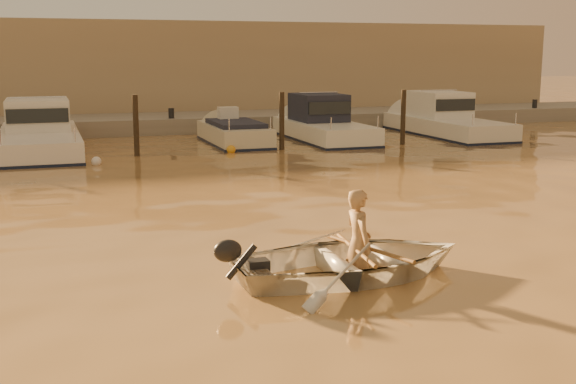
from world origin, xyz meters
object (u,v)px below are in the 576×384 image
object	(u,v)px
moored_boat_4	(324,124)
person	(358,243)
dinghy	(352,260)
moored_boat_5	(446,120)
moored_boat_2	(39,133)
waterfront_building	(106,72)
moored_boat_3	(234,138)

from	to	relation	value
moored_boat_4	person	bearing A→B (deg)	-109.80
dinghy	moored_boat_5	xyz separation A→B (m)	(11.42, 16.43, 0.37)
moored_boat_2	waterfront_building	size ratio (longest dim) A/B	0.19
moored_boat_3	moored_boat_4	xyz separation A→B (m)	(3.59, 0.00, 0.40)
moored_boat_4	moored_boat_5	size ratio (longest dim) A/B	0.89
moored_boat_2	moored_boat_5	world-z (taller)	same
moored_boat_2	waterfront_building	bearing A→B (deg)	73.68
person	moored_boat_2	distance (m)	17.05
moored_boat_4	dinghy	bearing A→B (deg)	-110.10
moored_boat_5	moored_boat_3	bearing A→B (deg)	180.00
moored_boat_3	moored_boat_5	distance (m)	9.01
dinghy	moored_boat_4	size ratio (longest dim) A/B	0.53
moored_boat_3	moored_boat_4	world-z (taller)	moored_boat_4
person	moored_boat_4	xyz separation A→B (m)	(5.91, 16.43, 0.11)
moored_boat_2	moored_boat_5	bearing A→B (deg)	0.00
person	waterfront_building	size ratio (longest dim) A/B	0.04
person	waterfront_building	world-z (taller)	waterfront_building
dinghy	moored_boat_3	size ratio (longest dim) A/B	0.67
dinghy	moored_boat_5	size ratio (longest dim) A/B	0.47
moored_boat_3	moored_boat_5	size ratio (longest dim) A/B	0.70
dinghy	person	bearing A→B (deg)	-90.00
dinghy	person	world-z (taller)	person
dinghy	moored_boat_5	bearing A→B (deg)	-36.13
person	moored_boat_5	bearing A→B (deg)	-35.90
dinghy	moored_boat_3	world-z (taller)	moored_boat_3
moored_boat_2	person	bearing A→B (deg)	-74.52
moored_boat_2	moored_boat_3	bearing A→B (deg)	0.00
moored_boat_2	moored_boat_5	size ratio (longest dim) A/B	1.10
moored_boat_3	waterfront_building	distance (m)	11.79
person	moored_boat_3	size ratio (longest dim) A/B	0.30
moored_boat_2	moored_boat_5	xyz separation A→B (m)	(15.87, 0.00, 0.00)
moored_boat_4	moored_boat_5	xyz separation A→B (m)	(5.41, 0.00, 0.00)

